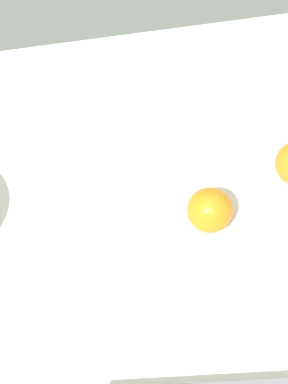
# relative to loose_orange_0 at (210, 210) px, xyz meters

# --- Properties ---
(ground_plane) EXTENTS (1.48, 0.98, 0.03)m
(ground_plane) POSITION_rel_loose_orange_0_xyz_m (-0.11, 0.04, -0.05)
(ground_plane) COLOR silver
(loose_orange_0) EXTENTS (0.07, 0.07, 0.07)m
(loose_orange_0) POSITION_rel_loose_orange_0_xyz_m (0.00, 0.00, 0.00)
(loose_orange_0) COLOR orange
(loose_orange_0) RESTS_ON ground_plane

